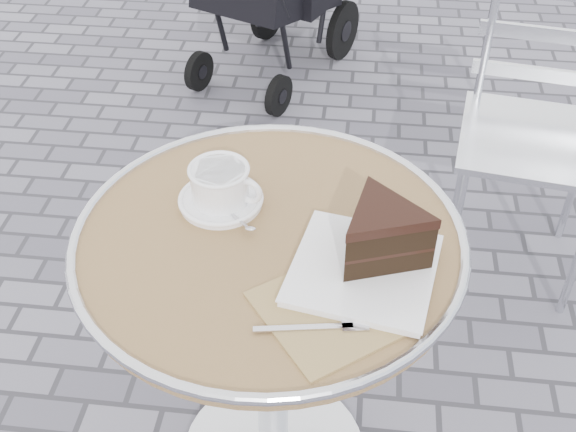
# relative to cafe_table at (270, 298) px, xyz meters

# --- Properties ---
(cafe_table) EXTENTS (0.72, 0.72, 0.74)m
(cafe_table) POSITION_rel_cafe_table_xyz_m (0.00, 0.00, 0.00)
(cafe_table) COLOR silver
(cafe_table) RESTS_ON ground
(cappuccino_set) EXTENTS (0.16, 0.17, 0.08)m
(cappuccino_set) POSITION_rel_cafe_table_xyz_m (-0.10, 0.08, 0.20)
(cappuccino_set) COLOR white
(cappuccino_set) RESTS_ON cafe_table
(cake_plate_set) EXTENTS (0.33, 0.37, 0.13)m
(cake_plate_set) POSITION_rel_cafe_table_xyz_m (0.19, -0.06, 0.22)
(cake_plate_set) COLOR #997A54
(cake_plate_set) RESTS_ON cafe_table
(bistro_chair) EXTENTS (0.46, 0.46, 0.90)m
(bistro_chair) POSITION_rel_cafe_table_xyz_m (0.65, 0.86, -0.01)
(bistro_chair) COLOR silver
(bistro_chair) RESTS_ON ground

